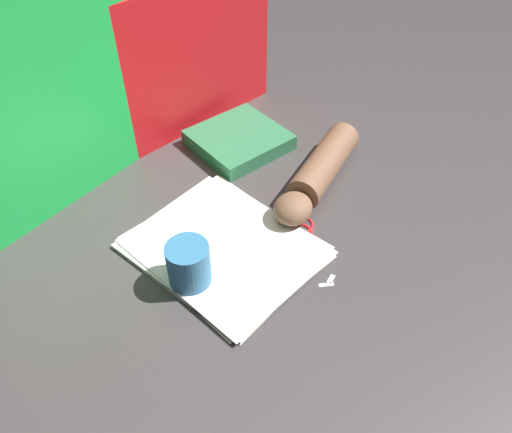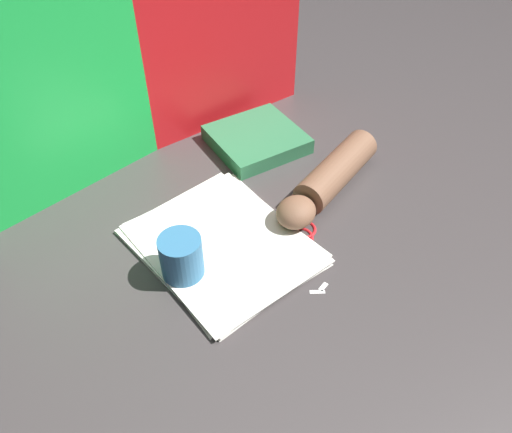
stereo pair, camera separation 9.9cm
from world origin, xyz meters
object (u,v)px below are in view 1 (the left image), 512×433
paper_stack (224,247)px  scissors (291,226)px  hand_forearm (318,173)px  mug (189,266)px  book_closed (239,140)px

paper_stack → scissors: bearing=-25.1°
hand_forearm → mug: (-0.39, 0.01, 0.01)m
scissors → mug: bearing=168.2°
book_closed → hand_forearm: hand_forearm is taller
book_closed → scissors: (-0.14, -0.28, -0.01)m
scissors → book_closed: bearing=62.9°
paper_stack → scissors: paper_stack is taller
hand_forearm → mug: size_ratio=3.58×
book_closed → hand_forearm: 0.24m
paper_stack → mug: 0.11m
book_closed → mug: mug is taller
hand_forearm → mug: bearing=178.3°
scissors → hand_forearm: (0.15, 0.04, 0.03)m
hand_forearm → scissors: bearing=-165.0°
mug → book_closed: bearing=30.8°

